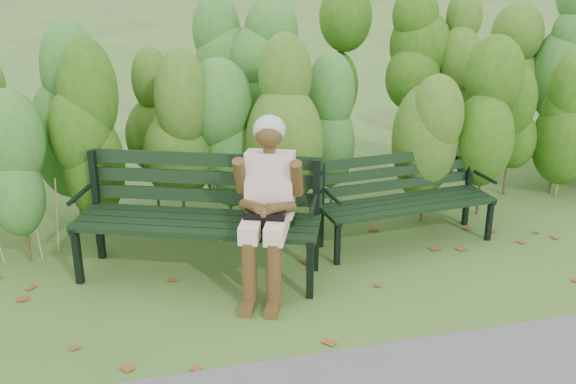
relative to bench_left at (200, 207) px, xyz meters
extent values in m
plane|color=#345522|center=(0.73, -0.55, -0.61)|extent=(80.00, 80.00, 0.00)
cylinder|color=#47381E|center=(-1.41, 0.75, -0.21)|extent=(0.03, 0.03, 0.80)
ellipsoid|color=#2D561D|center=(-1.41, 0.75, 0.43)|extent=(0.64, 0.64, 1.44)
cylinder|color=#47381E|center=(-0.80, 0.75, -0.21)|extent=(0.03, 0.03, 0.80)
ellipsoid|color=#2D561D|center=(-0.80, 0.75, 0.43)|extent=(0.64, 0.64, 1.44)
cylinder|color=#47381E|center=(-0.19, 0.75, -0.21)|extent=(0.03, 0.03, 0.80)
ellipsoid|color=#2D561D|center=(-0.19, 0.75, 0.43)|extent=(0.64, 0.64, 1.44)
cylinder|color=#47381E|center=(0.42, 0.75, -0.21)|extent=(0.03, 0.03, 0.80)
ellipsoid|color=#2D561D|center=(0.42, 0.75, 0.43)|extent=(0.64, 0.64, 1.44)
cylinder|color=#47381E|center=(1.03, 0.75, -0.21)|extent=(0.03, 0.03, 0.80)
ellipsoid|color=#2D561D|center=(1.03, 0.75, 0.43)|extent=(0.64, 0.64, 1.44)
cylinder|color=#47381E|center=(1.65, 0.75, -0.21)|extent=(0.03, 0.03, 0.80)
ellipsoid|color=#2D561D|center=(1.65, 0.75, 0.43)|extent=(0.64, 0.64, 1.44)
cylinder|color=#47381E|center=(2.26, 0.75, -0.21)|extent=(0.03, 0.03, 0.80)
ellipsoid|color=#2D561D|center=(2.26, 0.75, 0.43)|extent=(0.64, 0.64, 1.44)
cylinder|color=#47381E|center=(2.87, 0.75, -0.21)|extent=(0.03, 0.03, 0.80)
ellipsoid|color=#2D561D|center=(2.87, 0.75, 0.43)|extent=(0.64, 0.64, 1.44)
cylinder|color=#47381E|center=(3.48, 0.75, -0.21)|extent=(0.03, 0.03, 0.80)
ellipsoid|color=#2D561D|center=(3.48, 0.75, 0.43)|extent=(0.64, 0.64, 1.44)
cylinder|color=#47381E|center=(4.09, 0.75, -0.21)|extent=(0.03, 0.03, 0.80)
ellipsoid|color=#2D561D|center=(4.09, 0.75, 0.43)|extent=(0.64, 0.64, 1.44)
cylinder|color=#47381E|center=(-1.19, 1.75, -0.06)|extent=(0.04, 0.04, 1.10)
ellipsoid|color=#254713|center=(-1.19, 1.75, 0.82)|extent=(0.70, 0.70, 1.98)
cylinder|color=#47381E|center=(-0.42, 1.75, -0.06)|extent=(0.04, 0.04, 1.10)
ellipsoid|color=#254713|center=(-0.42, 1.75, 0.82)|extent=(0.70, 0.70, 1.98)
cylinder|color=#47381E|center=(0.34, 1.75, -0.06)|extent=(0.04, 0.04, 1.10)
ellipsoid|color=#254713|center=(0.34, 1.75, 0.82)|extent=(0.70, 0.70, 1.98)
cylinder|color=#47381E|center=(1.11, 1.75, -0.06)|extent=(0.04, 0.04, 1.10)
ellipsoid|color=#254713|center=(1.11, 1.75, 0.82)|extent=(0.70, 0.70, 1.98)
cylinder|color=#47381E|center=(1.88, 1.75, -0.06)|extent=(0.04, 0.04, 1.10)
ellipsoid|color=#254713|center=(1.88, 1.75, 0.82)|extent=(0.70, 0.70, 1.98)
cylinder|color=#47381E|center=(2.65, 1.75, -0.06)|extent=(0.04, 0.04, 1.10)
ellipsoid|color=#254713|center=(2.65, 1.75, 0.82)|extent=(0.70, 0.70, 1.98)
cylinder|color=#47381E|center=(3.42, 1.75, -0.06)|extent=(0.04, 0.04, 1.10)
ellipsoid|color=#254713|center=(3.42, 1.75, 0.82)|extent=(0.70, 0.70, 1.98)
cylinder|color=#47381E|center=(4.18, 1.75, -0.06)|extent=(0.04, 0.04, 1.10)
ellipsoid|color=#254713|center=(4.18, 1.75, 0.82)|extent=(0.70, 0.70, 1.98)
cylinder|color=#47381E|center=(4.95, 1.75, -0.06)|extent=(0.04, 0.04, 1.10)
cube|color=brown|center=(-0.35, 0.14, -0.60)|extent=(0.11, 0.11, 0.01)
cube|color=brown|center=(0.13, 0.31, -0.60)|extent=(0.10, 0.08, 0.01)
cube|color=brown|center=(-1.00, -1.21, -0.60)|extent=(0.08, 0.10, 0.01)
cube|color=brown|center=(-0.63, 0.43, -0.60)|extent=(0.11, 0.10, 0.01)
cube|color=brown|center=(1.52, 0.23, -0.60)|extent=(0.11, 0.11, 0.01)
cube|color=brown|center=(0.02, 0.30, -0.60)|extent=(0.11, 0.11, 0.01)
cube|color=brown|center=(-1.22, -0.33, -0.60)|extent=(0.11, 0.11, 0.01)
cube|color=brown|center=(-0.73, -0.36, -0.60)|extent=(0.11, 0.11, 0.01)
cube|color=brown|center=(1.31, -0.10, -0.60)|extent=(0.09, 0.10, 0.01)
cube|color=brown|center=(-0.64, -0.96, -0.60)|extent=(0.11, 0.10, 0.01)
cube|color=brown|center=(2.49, -1.03, -0.60)|extent=(0.08, 0.10, 0.01)
cube|color=brown|center=(-0.21, 0.10, -0.60)|extent=(0.11, 0.10, 0.01)
cube|color=brown|center=(-1.07, -1.29, -0.60)|extent=(0.09, 0.10, 0.01)
cube|color=brown|center=(2.29, -1.46, -0.60)|extent=(0.10, 0.08, 0.01)
cube|color=brown|center=(0.76, -1.03, -0.60)|extent=(0.09, 0.07, 0.01)
cube|color=brown|center=(1.97, -1.12, -0.60)|extent=(0.11, 0.11, 0.01)
cube|color=brown|center=(1.97, -0.36, -0.60)|extent=(0.10, 0.09, 0.01)
cube|color=brown|center=(3.65, 0.36, -0.60)|extent=(0.11, 0.11, 0.01)
cube|color=brown|center=(1.32, -1.17, -0.60)|extent=(0.09, 0.07, 0.01)
cube|color=brown|center=(-0.88, 0.08, -0.60)|extent=(0.11, 0.10, 0.01)
cube|color=brown|center=(0.23, -0.19, -0.60)|extent=(0.08, 0.10, 0.01)
cube|color=black|center=(-0.12, -0.32, -0.09)|extent=(1.97, 0.87, 0.05)
cube|color=black|center=(-0.07, -0.18, -0.09)|extent=(1.97, 0.87, 0.05)
cube|color=black|center=(-0.02, -0.05, -0.09)|extent=(1.97, 0.87, 0.05)
cube|color=black|center=(0.03, 0.08, -0.09)|extent=(1.97, 0.87, 0.05)
cube|color=black|center=(0.07, 0.18, 0.03)|extent=(1.94, 0.82, 0.12)
cube|color=black|center=(0.08, 0.20, 0.19)|extent=(1.94, 0.82, 0.12)
cube|color=black|center=(0.08, 0.21, 0.36)|extent=(1.94, 0.82, 0.12)
cube|color=black|center=(-1.05, 0.03, -0.35)|extent=(0.07, 0.07, 0.52)
cube|color=black|center=(-0.87, 0.49, -0.09)|extent=(0.07, 0.07, 1.03)
cube|color=black|center=(-0.96, 0.24, -0.11)|extent=(0.26, 0.55, 0.05)
cylinder|color=black|center=(-0.98, 0.19, 0.14)|extent=(0.20, 0.41, 0.04)
cube|color=black|center=(0.79, -0.69, -0.35)|extent=(0.07, 0.07, 0.52)
cube|color=black|center=(0.97, -0.23, -0.09)|extent=(0.07, 0.07, 1.03)
cube|color=black|center=(0.87, -0.48, -0.11)|extent=(0.26, 0.55, 0.05)
cylinder|color=black|center=(0.85, -0.53, 0.14)|extent=(0.20, 0.41, 0.04)
cube|color=black|center=(1.98, -0.10, -0.19)|extent=(1.67, 0.25, 0.04)
cube|color=black|center=(1.97, 0.02, -0.19)|extent=(1.67, 0.25, 0.04)
cube|color=black|center=(1.96, 0.13, -0.19)|extent=(1.67, 0.25, 0.04)
cube|color=black|center=(1.95, 0.25, -0.19)|extent=(1.67, 0.25, 0.04)
cube|color=black|center=(1.95, 0.33, -0.09)|extent=(1.67, 0.20, 0.10)
cube|color=black|center=(1.95, 0.35, 0.04)|extent=(1.67, 0.20, 0.10)
cube|color=black|center=(1.94, 0.36, 0.17)|extent=(1.67, 0.20, 0.10)
cube|color=black|center=(1.19, -0.18, -0.40)|extent=(0.05, 0.05, 0.42)
cube|color=black|center=(1.15, 0.22, -0.19)|extent=(0.05, 0.05, 0.84)
cube|color=black|center=(1.17, 0.01, -0.21)|extent=(0.09, 0.47, 0.04)
cylinder|color=black|center=(1.18, -0.04, 0.00)|extent=(0.06, 0.35, 0.03)
cube|color=black|center=(2.78, -0.04, -0.40)|extent=(0.05, 0.05, 0.42)
cube|color=black|center=(2.75, 0.36, -0.19)|extent=(0.05, 0.05, 0.84)
cube|color=black|center=(2.77, 0.14, -0.21)|extent=(0.09, 0.47, 0.04)
cylinder|color=black|center=(2.77, 0.10, 0.00)|extent=(0.06, 0.35, 0.03)
cube|color=beige|center=(0.35, -0.52, 0.01)|extent=(0.31, 0.49, 0.14)
cube|color=beige|center=(0.54, -0.59, 0.01)|extent=(0.31, 0.49, 0.14)
cylinder|color=#4A3317|center=(0.28, -0.70, -0.33)|extent=(0.16, 0.16, 0.56)
cylinder|color=#4A3317|center=(0.47, -0.77, -0.33)|extent=(0.16, 0.16, 0.56)
cube|color=#4A3317|center=(0.25, -0.78, -0.57)|extent=(0.17, 0.24, 0.07)
cube|color=#4A3317|center=(0.44, -0.85, -0.57)|extent=(0.17, 0.24, 0.07)
cube|color=beige|center=(0.55, -0.28, 0.26)|extent=(0.47, 0.40, 0.57)
cylinder|color=#4A3317|center=(0.55, -0.30, 0.56)|extent=(0.10, 0.10, 0.11)
sphere|color=#4A3317|center=(0.54, -0.31, 0.70)|extent=(0.23, 0.23, 0.23)
ellipsoid|color=gray|center=(0.55, -0.29, 0.73)|extent=(0.27, 0.25, 0.24)
cylinder|color=#4A3317|center=(0.31, -0.28, 0.35)|extent=(0.18, 0.25, 0.34)
cylinder|color=#4A3317|center=(0.74, -0.45, 0.35)|extent=(0.18, 0.25, 0.34)
cylinder|color=#4A3317|center=(0.36, -0.46, 0.15)|extent=(0.17, 0.31, 0.15)
cylinder|color=#4A3317|center=(0.58, -0.54, 0.15)|extent=(0.30, 0.23, 0.15)
sphere|color=#4A3317|center=(0.44, -0.56, 0.13)|extent=(0.12, 0.12, 0.12)
cube|color=black|center=(0.45, -0.55, 0.05)|extent=(0.35, 0.24, 0.18)
camera|label=1|loc=(-0.59, -5.36, 2.16)|focal=42.00mm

